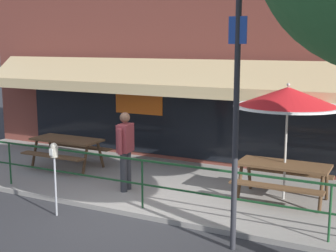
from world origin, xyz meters
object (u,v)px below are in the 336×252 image
at_px(picnic_table_left, 67,145).
at_px(pedestrian_walking, 125,147).
at_px(picnic_table_centre, 283,171).
at_px(parking_meter_far, 54,157).
at_px(street_sign_pole, 236,97).
at_px(patio_umbrella_centre, 288,98).

height_order(picnic_table_left, pedestrian_walking, pedestrian_walking).
distance_m(picnic_table_centre, parking_meter_far, 4.51).
bearing_deg(picnic_table_centre, picnic_table_left, 179.90).
relative_size(picnic_table_centre, parking_meter_far, 1.27).
relative_size(picnic_table_centre, pedestrian_walking, 1.05).
relative_size(picnic_table_left, picnic_table_centre, 1.00).
xyz_separation_m(picnic_table_left, pedestrian_walking, (2.32, -0.90, 0.35)).
height_order(parking_meter_far, street_sign_pole, street_sign_pole).
bearing_deg(pedestrian_walking, patio_umbrella_centre, 17.46).
xyz_separation_m(picnic_table_centre, patio_umbrella_centre, (0.00, 0.11, 1.47)).
bearing_deg(picnic_table_left, parking_meter_far, -54.76).
bearing_deg(pedestrian_walking, parking_meter_far, -106.83).
height_order(picnic_table_left, picnic_table_centre, same).
distance_m(patio_umbrella_centre, pedestrian_walking, 3.52).
bearing_deg(street_sign_pole, picnic_table_left, 155.27).
height_order(patio_umbrella_centre, parking_meter_far, patio_umbrella_centre).
bearing_deg(picnic_table_centre, pedestrian_walking, -164.42).
relative_size(picnic_table_centre, patio_umbrella_centre, 0.76).
bearing_deg(picnic_table_left, patio_umbrella_centre, 1.09).
height_order(picnic_table_centre, parking_meter_far, parking_meter_far).
bearing_deg(picnic_table_centre, parking_meter_far, -145.19).
distance_m(picnic_table_left, pedestrian_walking, 2.51).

